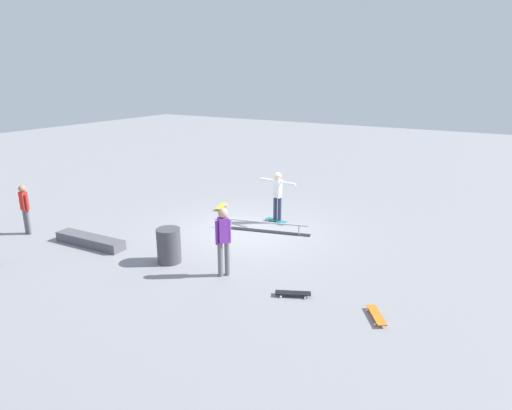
# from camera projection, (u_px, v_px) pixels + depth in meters

# --- Properties ---
(ground_plane) EXTENTS (60.00, 60.00, 0.00)m
(ground_plane) POSITION_uv_depth(u_px,v_px,m) (248.00, 230.00, 14.07)
(ground_plane) COLOR gray
(grind_rail) EXTENTS (2.92, 0.98, 0.33)m
(grind_rail) POSITION_uv_depth(u_px,v_px,m) (264.00, 227.00, 13.96)
(grind_rail) COLOR black
(grind_rail) RESTS_ON ground_plane
(skate_ledge) EXTENTS (2.35, 0.58, 0.28)m
(skate_ledge) POSITION_uv_depth(u_px,v_px,m) (90.00, 241.00, 12.84)
(skate_ledge) COLOR #595960
(skate_ledge) RESTS_ON ground_plane
(skater_main) EXTENTS (1.38, 0.26, 1.72)m
(skater_main) POSITION_uv_depth(u_px,v_px,m) (278.00, 194.00, 14.55)
(skater_main) COLOR #2D3351
(skater_main) RESTS_ON ground_plane
(skateboard_main) EXTENTS (0.82, 0.37, 0.09)m
(skateboard_main) POSITION_uv_depth(u_px,v_px,m) (276.00, 220.00, 14.81)
(skateboard_main) COLOR teal
(skateboard_main) RESTS_ON ground_plane
(bystander_red_shirt) EXTENTS (0.35, 0.21, 1.56)m
(bystander_red_shirt) POSITION_uv_depth(u_px,v_px,m) (25.00, 207.00, 13.54)
(bystander_red_shirt) COLOR slate
(bystander_red_shirt) RESTS_ON ground_plane
(bystander_purple_shirt) EXTENTS (0.31, 0.35, 1.75)m
(bystander_purple_shirt) POSITION_uv_depth(u_px,v_px,m) (223.00, 238.00, 10.68)
(bystander_purple_shirt) COLOR slate
(bystander_purple_shirt) RESTS_ON ground_plane
(loose_skateboard_black) EXTENTS (0.81, 0.52, 0.09)m
(loose_skateboard_black) POSITION_uv_depth(u_px,v_px,m) (293.00, 293.00, 9.92)
(loose_skateboard_black) COLOR black
(loose_skateboard_black) RESTS_ON ground_plane
(loose_skateboard_yellow) EXTENTS (0.41, 0.82, 0.09)m
(loose_skateboard_yellow) POSITION_uv_depth(u_px,v_px,m) (221.00, 206.00, 16.36)
(loose_skateboard_yellow) COLOR yellow
(loose_skateboard_yellow) RESTS_ON ground_plane
(loose_skateboard_orange) EXTENTS (0.60, 0.78, 0.09)m
(loose_skateboard_orange) POSITION_uv_depth(u_px,v_px,m) (377.00, 315.00, 9.03)
(loose_skateboard_orange) COLOR orange
(loose_skateboard_orange) RESTS_ON ground_plane
(trash_bin) EXTENTS (0.63, 0.63, 0.93)m
(trash_bin) POSITION_uv_depth(u_px,v_px,m) (169.00, 245.00, 11.62)
(trash_bin) COLOR #47474C
(trash_bin) RESTS_ON ground_plane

